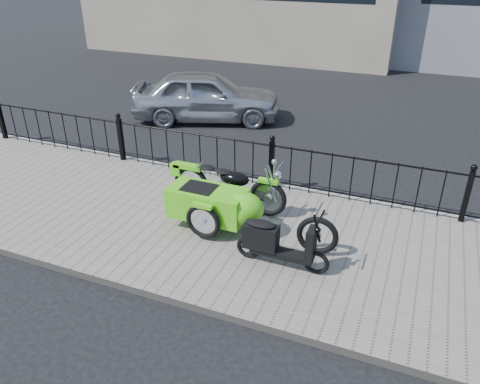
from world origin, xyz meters
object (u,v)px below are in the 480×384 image
at_px(spare_tire, 317,236).
at_px(sedan_car, 206,96).
at_px(scooter, 276,243).
at_px(motorcycle_sidecar, 221,201).

xyz_separation_m(spare_tire, sedan_car, (-4.50, 5.41, 0.24)).
bearing_deg(scooter, sedan_car, 124.07).
relative_size(motorcycle_sidecar, scooter, 1.59).
xyz_separation_m(scooter, sedan_car, (-4.00, 5.91, 0.19)).
bearing_deg(sedan_car, spare_tire, -160.71).
height_order(spare_tire, sedan_car, sedan_car).
distance_m(spare_tire, sedan_car, 7.04).
bearing_deg(spare_tire, scooter, -135.64).
distance_m(motorcycle_sidecar, spare_tire, 1.73).
distance_m(scooter, sedan_car, 7.13).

